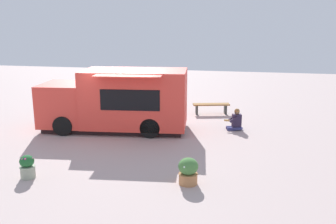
# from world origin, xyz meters

# --- Properties ---
(ground_plane) EXTENTS (40.00, 40.00, 0.00)m
(ground_plane) POSITION_xyz_m (0.00, 0.00, 0.00)
(ground_plane) COLOR #B5A19D
(food_truck) EXTENTS (3.04, 5.78, 2.36)m
(food_truck) POSITION_xyz_m (0.81, 0.45, 1.12)
(food_truck) COLOR #EA4034
(food_truck) RESTS_ON ground_plane
(person_customer) EXTENTS (0.55, 0.79, 0.85)m
(person_customer) POSITION_xyz_m (1.75, -4.04, 0.32)
(person_customer) COLOR navy
(person_customer) RESTS_ON ground_plane
(planter_flowering_near) EXTENTS (0.52, 0.52, 0.71)m
(planter_flowering_near) POSITION_xyz_m (-3.57, -2.99, 0.36)
(planter_flowering_near) COLOR #B17749
(planter_flowering_near) RESTS_ON ground_plane
(planter_flowering_far) EXTENTS (0.42, 0.42, 0.64)m
(planter_flowering_far) POSITION_xyz_m (-4.10, 1.30, 0.32)
(planter_flowering_far) COLOR #96A088
(planter_flowering_far) RESTS_ON ground_plane
(plaza_bench) EXTENTS (0.81, 1.71, 0.49)m
(plaza_bench) POSITION_xyz_m (4.10, -2.85, 0.37)
(plaza_bench) COLOR olive
(plaza_bench) RESTS_ON ground_plane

